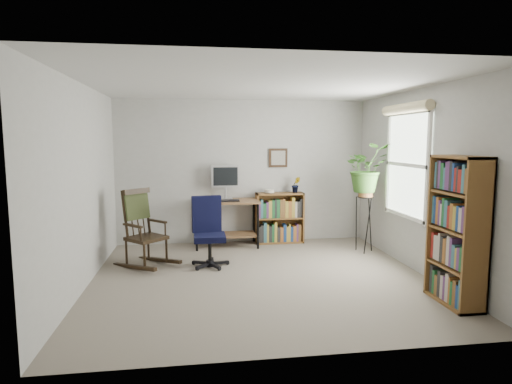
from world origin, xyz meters
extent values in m
cube|color=gray|center=(0.00, 0.00, 0.00)|extent=(4.20, 4.00, 0.00)
cube|color=silver|center=(0.00, 0.00, 2.40)|extent=(4.20, 4.00, 0.00)
cube|color=#B1B1AD|center=(0.00, 2.00, 1.20)|extent=(4.20, 0.00, 2.40)
cube|color=#B1B1AD|center=(0.00, -2.00, 1.20)|extent=(4.20, 0.00, 2.40)
cube|color=#B1B1AD|center=(-2.10, 0.00, 1.20)|extent=(0.00, 4.00, 2.40)
cube|color=#B1B1AD|center=(2.10, 0.00, 1.20)|extent=(0.00, 4.00, 2.40)
cube|color=black|center=(-0.30, 1.58, 0.77)|extent=(0.40, 0.15, 0.02)
imported|color=#376A25|center=(1.80, 1.05, 1.67)|extent=(1.69, 1.88, 1.46)
imported|color=#376A25|center=(0.89, 1.83, 0.91)|extent=(0.13, 0.24, 0.11)
camera|label=1|loc=(-0.80, -5.18, 1.74)|focal=30.00mm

